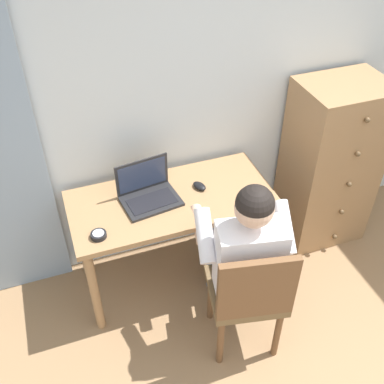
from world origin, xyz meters
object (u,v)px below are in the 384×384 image
computer_mouse (199,186)px  laptop (148,192)px  desk (172,211)px  dresser (330,165)px  desk_clock (99,235)px  chair (249,294)px  person_seated (243,248)px

computer_mouse → laptop: bearing=157.2°
desk → computer_mouse: 0.24m
desk → computer_mouse: (0.20, 0.03, 0.12)m
dresser → desk_clock: 1.72m
desk → chair: 0.72m
computer_mouse → desk_clock: bearing=176.4°
dresser → desk_clock: size_ratio=13.92×
desk → chair: (0.23, -0.67, -0.12)m
desk → computer_mouse: size_ratio=12.61×
dresser → chair: dresser is taller
desk_clock → dresser: bearing=8.8°
dresser → desk_clock: bearing=-171.2°
desk_clock → computer_mouse: bearing=17.5°
chair → laptop: (-0.37, 0.71, 0.28)m
chair → desk_clock: 0.90m
dresser → computer_mouse: (-1.01, -0.05, 0.12)m
dresser → person_seated: (-0.94, -0.57, 0.05)m
chair → person_seated: size_ratio=0.74×
laptop → computer_mouse: bearing=-1.7°
desk → person_seated: person_seated is taller
dresser → laptop: size_ratio=3.38×
person_seated → desk_clock: size_ratio=13.38×
laptop → desk_clock: size_ratio=4.11×
chair → computer_mouse: 0.75m
chair → laptop: size_ratio=2.39×
dresser → chair: bearing=-142.3°
computer_mouse → chair: bearing=-108.2°
dresser → desk_clock: dresser is taller
laptop → computer_mouse: (0.33, -0.01, -0.04)m
laptop → computer_mouse: size_ratio=3.70×
desk → chair: bearing=-70.7°
dresser → person_seated: 1.10m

